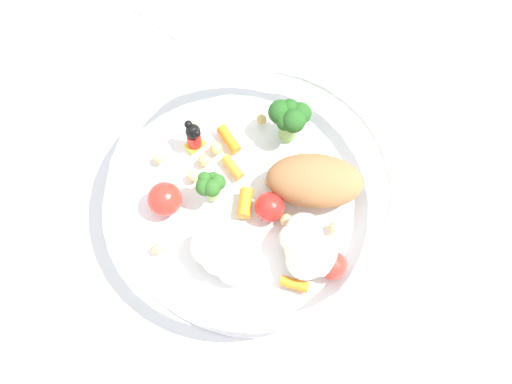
{
  "coord_description": "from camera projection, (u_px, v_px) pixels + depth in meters",
  "views": [
    {
      "loc": [
        -0.14,
        0.2,
        0.6
      ],
      "look_at": [
        -0.01,
        -0.0,
        0.03
      ],
      "focal_mm": 48.82,
      "sensor_mm": 36.0,
      "label": 1
    }
  ],
  "objects": [
    {
      "name": "ground_plane",
      "position": [
        249.0,
        204.0,
        0.65
      ],
      "size": [
        2.4,
        2.4,
        0.0
      ],
      "primitive_type": "plane",
      "color": "white"
    },
    {
      "name": "food_container",
      "position": [
        262.0,
        199.0,
        0.62
      ],
      "size": [
        0.26,
        0.26,
        0.06
      ],
      "color": "white",
      "rests_on": "ground_plane"
    }
  ]
}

